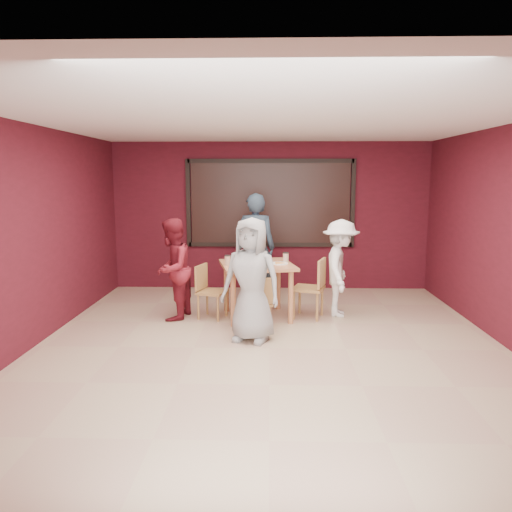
{
  "coord_description": "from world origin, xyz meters",
  "views": [
    {
      "loc": [
        0.0,
        -6.04,
        2.13
      ],
      "look_at": [
        -0.21,
        1.42,
        0.96
      ],
      "focal_mm": 35.0,
      "sensor_mm": 36.0,
      "label": 1
    }
  ],
  "objects_px": {
    "diner_back": "(255,247)",
    "diner_left": "(172,269)",
    "chair_left": "(208,288)",
    "diner_front": "(251,280)",
    "diner_right": "(340,268)",
    "chair_front": "(258,301)",
    "chair_right": "(313,285)",
    "dining_table": "(257,271)",
    "chair_back": "(254,279)"
  },
  "relations": [
    {
      "from": "chair_right",
      "to": "dining_table",
      "type": "bearing_deg",
      "value": 179.14
    },
    {
      "from": "chair_front",
      "to": "diner_front",
      "type": "relative_size",
      "value": 0.48
    },
    {
      "from": "dining_table",
      "to": "diner_right",
      "type": "xyz_separation_m",
      "value": [
        1.28,
        0.14,
        0.02
      ]
    },
    {
      "from": "chair_left",
      "to": "chair_right",
      "type": "distance_m",
      "value": 1.61
    },
    {
      "from": "chair_left",
      "to": "diner_right",
      "type": "height_order",
      "value": "diner_right"
    },
    {
      "from": "chair_left",
      "to": "diner_front",
      "type": "height_order",
      "value": "diner_front"
    },
    {
      "from": "dining_table",
      "to": "chair_left",
      "type": "distance_m",
      "value": 0.8
    },
    {
      "from": "chair_back",
      "to": "chair_right",
      "type": "relative_size",
      "value": 0.84
    },
    {
      "from": "chair_right",
      "to": "diner_left",
      "type": "bearing_deg",
      "value": -177.35
    },
    {
      "from": "diner_front",
      "to": "diner_right",
      "type": "xyz_separation_m",
      "value": [
        1.33,
        1.24,
        -0.06
      ]
    },
    {
      "from": "chair_right",
      "to": "diner_right",
      "type": "relative_size",
      "value": 0.61
    },
    {
      "from": "chair_right",
      "to": "diner_right",
      "type": "bearing_deg",
      "value": 20.07
    },
    {
      "from": "chair_right",
      "to": "diner_right",
      "type": "height_order",
      "value": "diner_right"
    },
    {
      "from": "chair_right",
      "to": "diner_back",
      "type": "bearing_deg",
      "value": 129.96
    },
    {
      "from": "chair_left",
      "to": "diner_left",
      "type": "xyz_separation_m",
      "value": [
        -0.52,
        -0.07,
        0.3
      ]
    },
    {
      "from": "chair_right",
      "to": "diner_front",
      "type": "xyz_separation_m",
      "value": [
        -0.91,
        -1.08,
        0.29
      ]
    },
    {
      "from": "chair_back",
      "to": "chair_left",
      "type": "bearing_deg",
      "value": -129.76
    },
    {
      "from": "dining_table",
      "to": "diner_right",
      "type": "height_order",
      "value": "diner_right"
    },
    {
      "from": "chair_back",
      "to": "chair_right",
      "type": "height_order",
      "value": "chair_right"
    },
    {
      "from": "chair_front",
      "to": "chair_right",
      "type": "distance_m",
      "value": 1.08
    },
    {
      "from": "diner_front",
      "to": "diner_back",
      "type": "bearing_deg",
      "value": 109.55
    },
    {
      "from": "chair_front",
      "to": "diner_left",
      "type": "xyz_separation_m",
      "value": [
        -1.31,
        0.59,
        0.33
      ]
    },
    {
      "from": "chair_front",
      "to": "diner_left",
      "type": "bearing_deg",
      "value": 155.59
    },
    {
      "from": "diner_front",
      "to": "chair_right",
      "type": "bearing_deg",
      "value": 69.37
    },
    {
      "from": "chair_left",
      "to": "diner_back",
      "type": "relative_size",
      "value": 0.44
    },
    {
      "from": "chair_front",
      "to": "diner_left",
      "type": "distance_m",
      "value": 1.47
    },
    {
      "from": "chair_left",
      "to": "chair_front",
      "type": "bearing_deg",
      "value": -40.33
    },
    {
      "from": "diner_back",
      "to": "chair_left",
      "type": "bearing_deg",
      "value": 64.19
    },
    {
      "from": "chair_left",
      "to": "diner_back",
      "type": "bearing_deg",
      "value": 58.33
    },
    {
      "from": "chair_left",
      "to": "diner_right",
      "type": "relative_size",
      "value": 0.55
    },
    {
      "from": "chair_front",
      "to": "diner_back",
      "type": "height_order",
      "value": "diner_back"
    },
    {
      "from": "chair_left",
      "to": "diner_right",
      "type": "bearing_deg",
      "value": 5.09
    },
    {
      "from": "chair_front",
      "to": "diner_back",
      "type": "relative_size",
      "value": 0.41
    },
    {
      "from": "diner_left",
      "to": "diner_right",
      "type": "distance_m",
      "value": 2.57
    },
    {
      "from": "chair_right",
      "to": "diner_right",
      "type": "xyz_separation_m",
      "value": [
        0.42,
        0.15,
        0.23
      ]
    },
    {
      "from": "diner_left",
      "to": "chair_right",
      "type": "bearing_deg",
      "value": 102.77
    },
    {
      "from": "chair_back",
      "to": "diner_right",
      "type": "height_order",
      "value": "diner_right"
    },
    {
      "from": "chair_front",
      "to": "diner_right",
      "type": "distance_m",
      "value": 1.54
    },
    {
      "from": "diner_back",
      "to": "diner_right",
      "type": "height_order",
      "value": "diner_back"
    },
    {
      "from": "chair_back",
      "to": "diner_right",
      "type": "distance_m",
      "value": 1.53
    },
    {
      "from": "diner_back",
      "to": "diner_left",
      "type": "relative_size",
      "value": 1.22
    },
    {
      "from": "dining_table",
      "to": "chair_left",
      "type": "xyz_separation_m",
      "value": [
        -0.75,
        -0.04,
        -0.27
      ]
    },
    {
      "from": "chair_front",
      "to": "dining_table",
      "type": "bearing_deg",
      "value": 92.74
    },
    {
      "from": "dining_table",
      "to": "diner_back",
      "type": "height_order",
      "value": "diner_back"
    },
    {
      "from": "chair_left",
      "to": "diner_back",
      "type": "xyz_separation_m",
      "value": [
        0.69,
        1.12,
        0.47
      ]
    },
    {
      "from": "diner_left",
      "to": "chair_back",
      "type": "bearing_deg",
      "value": 136.6
    },
    {
      "from": "diner_front",
      "to": "diner_right",
      "type": "relative_size",
      "value": 1.09
    },
    {
      "from": "chair_back",
      "to": "chair_right",
      "type": "distance_m",
      "value": 1.22
    },
    {
      "from": "chair_back",
      "to": "diner_back",
      "type": "height_order",
      "value": "diner_back"
    },
    {
      "from": "chair_back",
      "to": "diner_right",
      "type": "relative_size",
      "value": 0.51
    }
  ]
}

